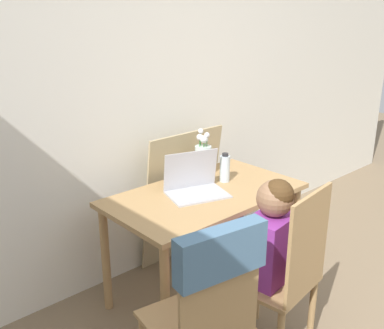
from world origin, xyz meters
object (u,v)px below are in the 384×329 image
chair_spare (210,295)px  person_seated (263,242)px  chair_occupied (284,275)px  flower_vase (203,158)px  water_bottle (225,168)px  laptop (195,184)px

chair_spare → person_seated: person_seated is taller
chair_occupied → flower_vase: flower_vase is taller
flower_vase → water_bottle: size_ratio=1.67×
laptop → flower_vase: flower_vase is taller
chair_occupied → water_bottle: bearing=-120.5°
chair_occupied → flower_vase: bearing=-114.9°
person_seated → water_bottle: person_seated is taller
person_seated → chair_occupied: bearing=90.0°
chair_occupied → laptop: size_ratio=2.40×
chair_spare → flower_vase: 1.24m
flower_vase → chair_occupied: bearing=-107.4°
person_seated → flower_vase: bearing=-118.8°
water_bottle → chair_spare: bearing=-138.9°
chair_spare → laptop: size_ratio=2.42×
chair_spare → person_seated: 0.55m
laptop → water_bottle: size_ratio=2.12×
chair_spare → chair_occupied: bearing=-168.0°
chair_spare → flower_vase: bearing=-123.0°
chair_spare → person_seated: size_ratio=0.99×
laptop → water_bottle: laptop is taller
chair_occupied → chair_spare: 0.57m
chair_spare → water_bottle: bearing=-129.9°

